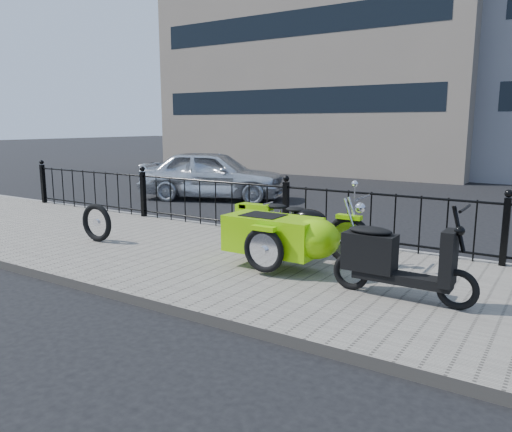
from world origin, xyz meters
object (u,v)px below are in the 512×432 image
Objects in this scene: motorcycle_sidecar at (289,234)px; spare_tire at (97,223)px; sedan_car at (213,175)px; scooter at (392,260)px.

spare_tire is at bearing -173.35° from motorcycle_sidecar.
sedan_car is (-5.29, 5.15, 0.10)m from motorcycle_sidecar.
motorcycle_sidecar is 3.51× the size of spare_tire.
motorcycle_sidecar is at bearing 165.20° from scooter.
sedan_car is (-1.82, 5.55, 0.25)m from spare_tire.
sedan_car is at bearing 135.80° from motorcycle_sidecar.
spare_tire is (-5.04, 0.01, -0.11)m from scooter.
scooter is 0.41× the size of sedan_car.
scooter is 2.55× the size of spare_tire.
motorcycle_sidecar is at bearing 6.65° from spare_tire.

